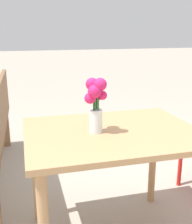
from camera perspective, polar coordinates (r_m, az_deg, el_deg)
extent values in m
cube|color=tan|center=(1.56, 3.33, -4.24)|extent=(1.00, 0.79, 0.03)
cylinder|color=tan|center=(1.91, -12.06, -12.16)|extent=(0.05, 0.05, 0.68)
cylinder|color=tan|center=(2.11, 11.47, -9.44)|extent=(0.05, 0.05, 0.68)
cylinder|color=silver|center=(1.50, 0.00, -1.87)|extent=(0.07, 0.07, 0.13)
cylinder|color=silver|center=(1.51, 0.00, -2.79)|extent=(0.06, 0.06, 0.07)
cylinder|color=#337038|center=(1.49, 0.48, -0.53)|extent=(0.01, 0.01, 0.18)
sphere|color=#D11E60|center=(1.46, 1.33, 3.41)|extent=(0.05, 0.05, 0.05)
cylinder|color=#337038|center=(1.50, 0.14, -0.55)|extent=(0.01, 0.01, 0.17)
sphere|color=#D11E60|center=(1.50, 0.32, 3.46)|extent=(0.06, 0.06, 0.06)
cylinder|color=#337038|center=(1.49, -0.29, 0.46)|extent=(0.01, 0.01, 0.23)
sphere|color=#D11E60|center=(1.48, -0.80, 5.68)|extent=(0.07, 0.07, 0.07)
cylinder|color=#337038|center=(1.48, -0.49, -0.88)|extent=(0.01, 0.01, 0.17)
sphere|color=#D11E60|center=(1.44, -1.20, 2.83)|extent=(0.06, 0.06, 0.06)
cylinder|color=#337038|center=(1.47, -0.11, -0.29)|extent=(0.01, 0.01, 0.20)
sphere|color=#D11E60|center=(1.42, -0.26, 4.22)|extent=(0.07, 0.07, 0.07)
cylinder|color=#337038|center=(1.47, 0.34, 0.39)|extent=(0.01, 0.01, 0.24)
sphere|color=#D11E60|center=(1.42, 0.85, 5.61)|extent=(0.07, 0.07, 0.07)
cylinder|color=red|center=(2.42, 16.78, -9.56)|extent=(0.03, 0.03, 0.43)
cube|color=brown|center=(2.42, -18.73, 1.19)|extent=(0.15, 1.64, 0.40)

